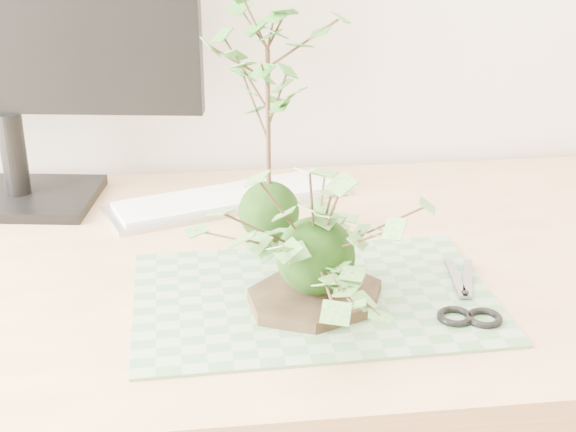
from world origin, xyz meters
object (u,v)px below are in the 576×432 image
object	(u,v)px
ivy_kokedama	(316,222)
maple_kokedama	(268,65)
desk	(259,315)
keyboard	(230,198)

from	to	relation	value
ivy_kokedama	maple_kokedama	world-z (taller)	maple_kokedama
ivy_kokedama	desk	bearing A→B (deg)	113.22
keyboard	ivy_kokedama	bearing A→B (deg)	-94.34
ivy_kokedama	maple_kokedama	xyz separation A→B (m)	(-0.04, 0.19, 0.14)
ivy_kokedama	maple_kokedama	distance (m)	0.24
maple_kokedama	desk	bearing A→B (deg)	-108.80
desk	maple_kokedama	size ratio (longest dim) A/B	4.51
ivy_kokedama	maple_kokedama	bearing A→B (deg)	100.46
desk	maple_kokedama	world-z (taller)	maple_kokedama
desk	ivy_kokedama	xyz separation A→B (m)	(0.06, -0.13, 0.20)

